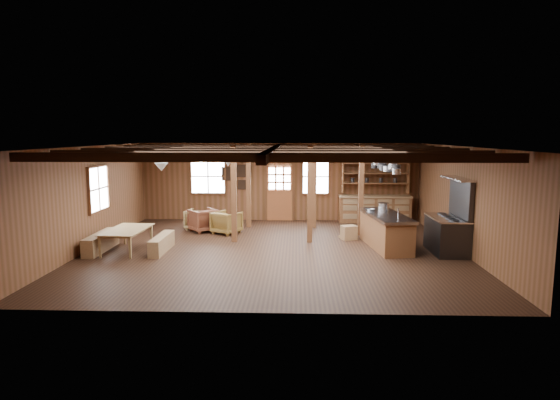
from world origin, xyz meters
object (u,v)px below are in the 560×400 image
at_px(commercial_range, 449,229).
at_px(armchair_c, 198,219).
at_px(dining_table, 128,240).
at_px(armchair_b, 227,222).
at_px(kitchen_island, 386,230).
at_px(armchair_a, 203,220).

xyz_separation_m(commercial_range, armchair_c, (-7.28, 2.80, -0.31)).
distance_m(dining_table, armchair_b, 3.28).
distance_m(commercial_range, armchair_c, 7.81).
relative_size(dining_table, armchair_b, 2.20).
height_order(kitchen_island, armchair_c, kitchen_island).
xyz_separation_m(kitchen_island, armchair_c, (-5.72, 2.28, -0.15)).
distance_m(kitchen_island, armchair_b, 4.96).
xyz_separation_m(kitchen_island, commercial_range, (1.56, -0.52, 0.17)).
bearing_deg(armchair_a, armchair_c, -92.25).
xyz_separation_m(armchair_b, armchair_c, (-1.04, 0.62, -0.02)).
bearing_deg(armchair_b, armchair_c, 0.98).
bearing_deg(armchair_c, commercial_range, 169.53).
bearing_deg(armchair_c, dining_table, 77.32).
relative_size(kitchen_island, armchair_a, 3.21).
xyz_separation_m(commercial_range, armchair_a, (-7.04, 2.47, -0.28)).
distance_m(kitchen_island, armchair_a, 5.82).
distance_m(kitchen_island, armchair_c, 6.16).
height_order(commercial_range, armchair_b, commercial_range).
xyz_separation_m(commercial_range, dining_table, (-8.55, -0.15, -0.34)).
relative_size(dining_table, armchair_a, 2.12).
height_order(dining_table, armchair_a, armchair_a).
relative_size(armchair_a, armchair_c, 1.11).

